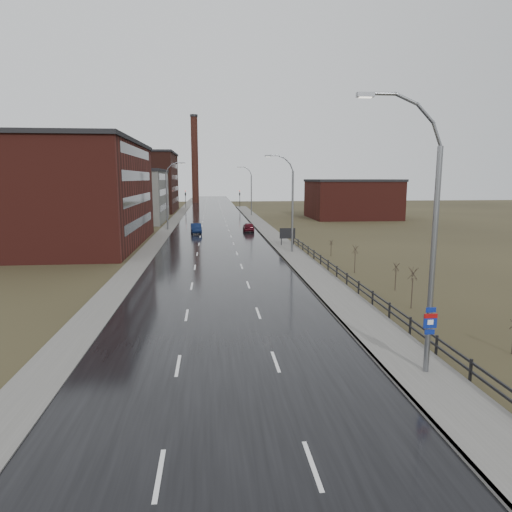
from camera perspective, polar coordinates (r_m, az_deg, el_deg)
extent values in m
plane|color=#2D2819|center=(18.56, -3.13, -18.24)|extent=(320.00, 320.00, 0.00)
cube|color=black|center=(76.88, -5.14, 3.17)|extent=(14.00, 300.00, 0.06)
cube|color=#595651|center=(52.92, 4.49, 0.30)|extent=(3.20, 180.00, 0.18)
cube|color=slate|center=(52.67, 2.86, 0.27)|extent=(0.16, 180.00, 0.18)
cube|color=#595651|center=(77.24, -11.25, 3.08)|extent=(2.40, 260.00, 0.12)
cube|color=#471914|center=(64.71, -24.17, 6.90)|extent=(22.00, 28.00, 13.00)
cube|color=black|center=(64.83, -24.59, 12.86)|extent=(22.44, 28.56, 0.50)
cube|color=black|center=(62.36, -14.31, 4.15)|extent=(0.06, 22.40, 1.20)
cube|color=black|center=(62.16, -14.43, 6.90)|extent=(0.06, 22.40, 1.20)
cube|color=black|center=(62.10, -14.54, 9.66)|extent=(0.06, 22.40, 1.20)
cube|color=black|center=(62.19, -14.66, 12.42)|extent=(0.06, 22.40, 1.20)
cube|color=slate|center=(96.04, -16.19, 7.10)|extent=(16.00, 20.00, 10.00)
cube|color=black|center=(95.98, -16.34, 10.23)|extent=(16.32, 20.40, 0.50)
cube|color=black|center=(95.02, -11.37, 6.06)|extent=(0.06, 16.00, 1.20)
cube|color=black|center=(94.89, -11.43, 7.86)|extent=(0.06, 16.00, 1.20)
cube|color=black|center=(94.85, -11.49, 9.68)|extent=(0.06, 16.00, 1.20)
cube|color=#331611|center=(126.38, -16.04, 8.77)|extent=(26.00, 24.00, 15.00)
cube|color=black|center=(126.55, -16.20, 12.27)|extent=(26.52, 24.48, 0.50)
cube|color=black|center=(124.87, -10.03, 6.92)|extent=(0.06, 19.20, 1.20)
cube|color=black|center=(124.77, -10.07, 8.30)|extent=(0.06, 19.20, 1.20)
cube|color=black|center=(124.74, -10.11, 9.67)|extent=(0.06, 19.20, 1.20)
cube|color=black|center=(124.78, -10.15, 11.05)|extent=(0.06, 19.20, 1.20)
cube|color=#471914|center=(103.25, 11.88, 6.87)|extent=(18.00, 16.00, 8.00)
cube|color=black|center=(103.15, 11.96, 9.23)|extent=(18.36, 16.32, 0.50)
cylinder|color=#331611|center=(166.59, -7.66, 11.76)|extent=(2.40, 2.40, 30.00)
cylinder|color=black|center=(167.87, -7.78, 16.99)|extent=(2.70, 2.70, 0.80)
cylinder|color=slate|center=(21.00, 21.21, -1.09)|extent=(0.24, 0.24, 10.00)
cylinder|color=slate|center=(20.67, 21.67, 13.95)|extent=(0.57, 0.14, 1.12)
cylinder|color=slate|center=(20.52, 20.41, 16.35)|extent=(0.91, 0.14, 0.91)
cylinder|color=slate|center=(20.26, 18.32, 18.11)|extent=(1.12, 0.14, 0.57)
cylinder|color=slate|center=(19.94, 15.68, 18.94)|extent=(1.15, 0.14, 0.14)
cube|color=slate|center=(19.68, 13.52, 19.01)|extent=(0.70, 0.28, 0.18)
cube|color=silver|center=(19.66, 13.51, 18.72)|extent=(0.50, 0.20, 0.04)
cube|color=navy|center=(21.33, 21.03, -6.31)|extent=(0.45, 0.04, 0.22)
cube|color=navy|center=(21.47, 20.95, -7.59)|extent=(0.60, 0.04, 0.65)
cube|color=maroon|center=(21.39, 21.00, -7.01)|extent=(0.60, 0.04, 0.20)
cube|color=navy|center=(21.62, 20.87, -8.86)|extent=(0.45, 0.04, 0.22)
cube|color=silver|center=(21.46, 20.97, -7.73)|extent=(0.26, 0.02, 0.22)
cylinder|color=slate|center=(53.38, 4.58, 5.42)|extent=(0.24, 0.24, 9.50)
cylinder|color=slate|center=(53.22, 4.47, 10.96)|extent=(0.51, 0.14, 0.98)
cylinder|color=slate|center=(53.16, 3.97, 11.74)|extent=(0.81, 0.14, 0.81)
cylinder|color=slate|center=(53.07, 3.20, 12.26)|extent=(0.98, 0.14, 0.51)
cylinder|color=slate|center=(52.95, 2.28, 12.46)|extent=(1.01, 0.14, 0.14)
cube|color=slate|center=(52.86, 1.52, 12.41)|extent=(0.70, 0.28, 0.18)
cube|color=silver|center=(52.85, 1.52, 12.30)|extent=(0.50, 0.20, 0.04)
cylinder|color=slate|center=(78.83, -11.07, 6.64)|extent=(0.24, 0.24, 9.50)
cylinder|color=slate|center=(78.73, -11.07, 10.39)|extent=(0.51, 0.14, 0.98)
cylinder|color=slate|center=(78.70, -10.74, 10.92)|extent=(0.81, 0.14, 0.81)
cylinder|color=slate|center=(78.65, -10.22, 11.28)|extent=(0.98, 0.14, 0.51)
cylinder|color=slate|center=(78.60, -9.60, 11.42)|extent=(1.01, 0.14, 0.14)
cube|color=slate|center=(78.56, -9.09, 11.40)|extent=(0.70, 0.28, 0.18)
cube|color=silver|center=(78.55, -9.09, 11.33)|extent=(0.50, 0.20, 0.04)
cylinder|color=slate|center=(106.88, -0.59, 7.56)|extent=(0.24, 0.24, 9.50)
cylinder|color=slate|center=(106.80, -0.68, 10.33)|extent=(0.51, 0.14, 0.98)
cylinder|color=slate|center=(106.77, -0.94, 10.71)|extent=(0.81, 0.14, 0.81)
cylinder|color=slate|center=(106.72, -1.33, 10.97)|extent=(0.98, 0.14, 0.51)
cylinder|color=slate|center=(106.67, -1.79, 11.05)|extent=(1.01, 0.14, 0.14)
cube|color=slate|center=(106.62, -2.17, 11.03)|extent=(0.70, 0.28, 0.18)
cube|color=silver|center=(106.62, -2.17, 10.97)|extent=(0.50, 0.20, 0.04)
cube|color=black|center=(22.10, 25.24, -12.88)|extent=(0.10, 0.10, 1.10)
cube|color=black|center=(24.53, 21.62, -10.40)|extent=(0.10, 0.10, 1.10)
cube|color=black|center=(27.08, 18.71, -8.34)|extent=(0.10, 0.10, 1.10)
cube|color=black|center=(29.71, 16.34, -6.62)|extent=(0.10, 0.10, 1.10)
cube|color=black|center=(32.40, 14.36, -5.17)|extent=(0.10, 0.10, 1.10)
cube|color=black|center=(35.15, 12.70, -3.95)|extent=(0.10, 0.10, 1.10)
cube|color=black|center=(37.93, 11.28, -2.90)|extent=(0.10, 0.10, 1.10)
cube|color=black|center=(40.74, 10.07, -1.99)|extent=(0.10, 0.10, 1.10)
cube|color=black|center=(43.58, 9.01, -1.20)|extent=(0.10, 0.10, 1.10)
cube|color=black|center=(46.44, 8.08, -0.51)|extent=(0.10, 0.10, 1.10)
cube|color=black|center=(49.31, 7.26, 0.10)|extent=(0.10, 0.10, 1.10)
cube|color=black|center=(52.20, 6.53, 0.65)|extent=(0.10, 0.10, 1.10)
cube|color=black|center=(55.11, 5.87, 1.13)|extent=(0.10, 0.10, 1.10)
cube|color=black|center=(58.02, 5.28, 1.57)|extent=(0.10, 0.10, 1.10)
cube|color=black|center=(60.94, 4.75, 1.97)|extent=(0.10, 0.10, 1.10)
cube|color=black|center=(37.38, 11.53, -2.47)|extent=(0.08, 53.00, 0.10)
cube|color=black|center=(37.46, 11.51, -3.06)|extent=(0.08, 53.00, 0.10)
cylinder|color=#382D23|center=(32.55, 18.91, -4.44)|extent=(0.08, 0.08, 2.08)
cylinder|color=#382D23|center=(32.28, 19.12, -2.10)|extent=(0.04, 0.70, 0.82)
cylinder|color=#382D23|center=(32.31, 19.03, -2.08)|extent=(0.66, 0.26, 0.83)
cylinder|color=#382D23|center=(32.27, 18.96, -2.09)|extent=(0.39, 0.59, 0.84)
cylinder|color=#382D23|center=(32.22, 19.00, -2.11)|extent=(0.39, 0.59, 0.84)
cylinder|color=#382D23|center=(32.22, 19.10, -2.12)|extent=(0.66, 0.26, 0.83)
cylinder|color=#382D23|center=(37.37, 17.04, -2.92)|extent=(0.08, 0.08, 1.62)
cylinder|color=#382D23|center=(37.18, 17.19, -1.33)|extent=(0.04, 0.55, 0.64)
cylinder|color=#382D23|center=(37.21, 17.11, -1.32)|extent=(0.52, 0.21, 0.65)
cylinder|color=#382D23|center=(37.17, 17.05, -1.33)|extent=(0.31, 0.47, 0.66)
cylinder|color=#382D23|center=(37.12, 17.08, -1.35)|extent=(0.31, 0.47, 0.66)
cylinder|color=#382D23|center=(37.12, 17.17, -1.35)|extent=(0.52, 0.21, 0.65)
cylinder|color=#382D23|center=(43.20, 12.25, -0.84)|extent=(0.08, 0.08, 1.93)
cylinder|color=#382D23|center=(43.01, 12.38, 0.81)|extent=(0.04, 0.65, 0.76)
cylinder|color=#382D23|center=(43.04, 12.31, 0.81)|extent=(0.62, 0.24, 0.77)
cylinder|color=#382D23|center=(43.01, 12.25, 0.81)|extent=(0.37, 0.55, 0.78)
cylinder|color=#382D23|center=(42.95, 12.27, 0.80)|extent=(0.37, 0.55, 0.78)
cylinder|color=#382D23|center=(42.95, 12.35, 0.80)|extent=(0.62, 0.24, 0.77)
cylinder|color=#382D23|center=(52.46, 9.36, 0.74)|extent=(0.08, 0.08, 1.31)
cylinder|color=#382D23|center=(52.35, 9.44, 1.67)|extent=(0.04, 0.45, 0.53)
cylinder|color=#382D23|center=(52.38, 9.39, 1.67)|extent=(0.43, 0.18, 0.53)
cylinder|color=#382D23|center=(52.35, 9.34, 1.67)|extent=(0.26, 0.38, 0.54)
cylinder|color=#382D23|center=(52.30, 9.35, 1.66)|extent=(0.26, 0.38, 0.54)
cylinder|color=#382D23|center=(52.29, 9.42, 1.66)|extent=(0.43, 0.18, 0.53)
cube|color=black|center=(58.77, 3.19, 2.05)|extent=(0.10, 0.10, 1.80)
cube|color=black|center=(59.03, 4.67, 2.06)|extent=(0.10, 0.10, 1.80)
cube|color=silver|center=(58.74, 3.94, 2.85)|extent=(1.93, 0.08, 1.25)
cube|color=black|center=(58.69, 3.95, 2.84)|extent=(2.03, 0.04, 1.35)
cylinder|color=black|center=(136.72, -8.80, 7.01)|extent=(0.16, 0.16, 5.20)
imported|color=black|center=(136.64, -8.83, 7.91)|extent=(0.58, 2.73, 1.10)
sphere|color=#FF190C|center=(136.48, -8.83, 8.04)|extent=(0.18, 0.18, 0.18)
cylinder|color=black|center=(136.80, -2.04, 7.12)|extent=(0.16, 0.16, 5.20)
imported|color=black|center=(136.72, -2.05, 8.02)|extent=(0.58, 2.73, 1.10)
sphere|color=#FF190C|center=(136.56, -2.05, 8.14)|extent=(0.18, 0.18, 0.18)
imported|color=#0B1637|center=(73.77, -7.50, 3.43)|extent=(1.98, 4.75, 1.53)
imported|color=#440B14|center=(75.27, -0.94, 3.62)|extent=(1.83, 4.40, 1.49)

